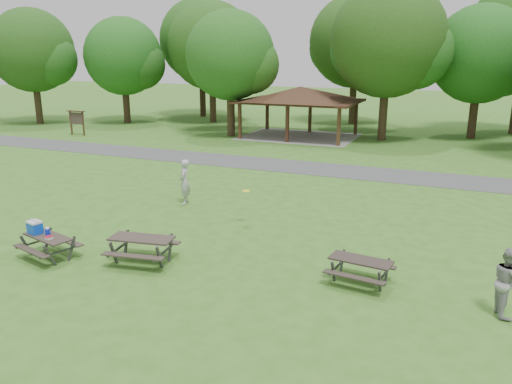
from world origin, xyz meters
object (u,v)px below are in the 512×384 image
at_px(frisbee_catcher, 508,282).
at_px(picnic_table_near, 44,236).
at_px(frisbee_thrower, 184,182).
at_px(picnic_table_middle, 142,243).

bearing_deg(frisbee_catcher, picnic_table_near, 83.09).
xyz_separation_m(picnic_table_near, frisbee_thrower, (0.99, 6.70, 0.25)).
xyz_separation_m(picnic_table_middle, frisbee_catcher, (9.91, 0.84, 0.25)).
relative_size(picnic_table_middle, frisbee_catcher, 1.25).
bearing_deg(picnic_table_middle, picnic_table_near, -164.56).
relative_size(picnic_table_middle, frisbee_thrower, 1.15).
bearing_deg(frisbee_catcher, picnic_table_middle, 80.55).
distance_m(frisbee_thrower, frisbee_catcher, 12.96).
bearing_deg(picnic_table_middle, frisbee_catcher, 4.84).
relative_size(picnic_table_near, picnic_table_middle, 0.93).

